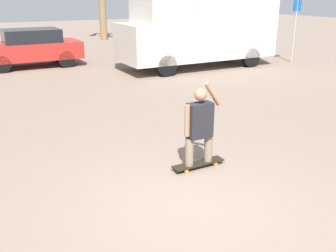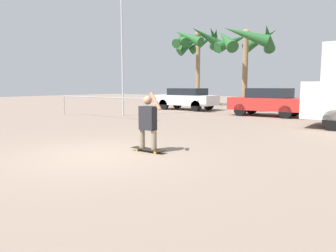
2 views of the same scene
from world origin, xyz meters
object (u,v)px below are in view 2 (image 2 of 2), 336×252
at_px(person_skateboarder, 148,120).
at_px(palm_tree_far_left, 198,41).
at_px(skateboard, 148,149).
at_px(parked_car_white, 187,98).
at_px(flagpole, 123,34).
at_px(parked_car_red, 268,101).
at_px(palm_tree_center_background, 247,41).

bearing_deg(person_skateboarder, palm_tree_far_left, 116.98).
distance_m(skateboard, person_skateboarder, 0.74).
distance_m(person_skateboarder, parked_car_white, 14.25).
relative_size(parked_car_white, palm_tree_far_left, 0.66).
bearing_deg(flagpole, skateboard, -43.19).
distance_m(person_skateboarder, parked_car_red, 11.31).
bearing_deg(person_skateboarder, parked_car_red, 94.23).
distance_m(parked_car_red, palm_tree_center_background, 4.65).
distance_m(person_skateboarder, flagpole, 10.58).
relative_size(skateboard, flagpole, 0.12).
bearing_deg(palm_tree_center_background, palm_tree_far_left, 147.95).
xyz_separation_m(skateboard, palm_tree_center_background, (-3.01, 13.29, 4.31)).
xyz_separation_m(skateboard, parked_car_white, (-6.85, 12.50, 0.72)).
bearing_deg(parked_car_red, palm_tree_far_left, 144.58).
relative_size(skateboard, palm_tree_far_left, 0.15).
distance_m(parked_car_red, palm_tree_far_left, 10.41).
bearing_deg(parked_car_red, parked_car_white, 168.55).
bearing_deg(palm_tree_far_left, person_skateboarder, -63.02).
height_order(palm_tree_center_background, palm_tree_far_left, palm_tree_far_left).
xyz_separation_m(parked_car_red, palm_tree_center_background, (-2.17, 2.01, 3.59)).
relative_size(parked_car_red, flagpole, 0.51).
bearing_deg(palm_tree_center_background, parked_car_red, -42.86).
bearing_deg(palm_tree_center_background, parked_car_white, -168.31).
height_order(parked_car_red, parked_car_white, parked_car_red).
bearing_deg(flagpole, parked_car_red, 34.67).
relative_size(skateboard, parked_car_white, 0.23).
height_order(skateboard, parked_car_white, parked_car_white).
xyz_separation_m(skateboard, flagpole, (-7.27, 6.83, 4.28)).
height_order(palm_tree_center_background, flagpole, flagpole).
distance_m(skateboard, palm_tree_center_background, 14.30).
bearing_deg(parked_car_red, person_skateboarder, -85.77).
relative_size(person_skateboarder, palm_tree_center_background, 0.26).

